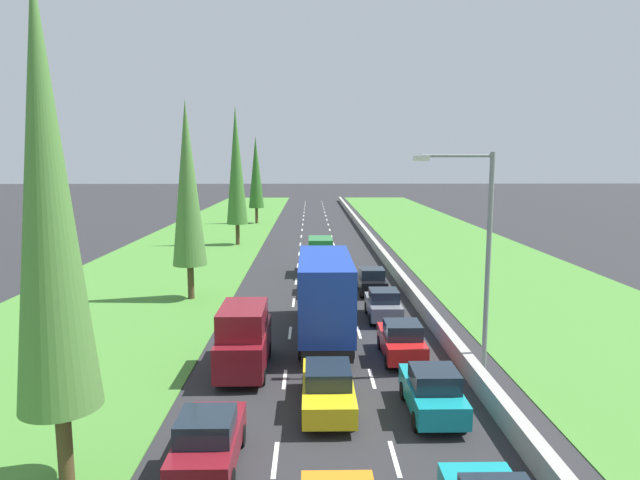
% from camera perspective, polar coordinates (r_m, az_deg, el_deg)
% --- Properties ---
extents(ground_plane, '(300.00, 300.00, 0.00)m').
position_cam_1_polar(ground_plane, '(60.69, -0.34, -0.01)').
color(ground_plane, '#28282B').
rests_on(ground_plane, ground).
extents(grass_verge_left, '(14.00, 140.00, 0.04)m').
position_cam_1_polar(grass_verge_left, '(61.85, -12.14, -0.02)').
color(grass_verge_left, '#478433').
rests_on(grass_verge_left, ground).
extents(grass_verge_right, '(14.00, 140.00, 0.04)m').
position_cam_1_polar(grass_verge_right, '(62.53, 12.93, 0.04)').
color(grass_verge_right, '#478433').
rests_on(grass_verge_right, ground).
extents(median_barrier, '(0.44, 120.00, 0.85)m').
position_cam_1_polar(median_barrier, '(60.97, 5.03, 0.40)').
color(median_barrier, '#9E9B93').
rests_on(median_barrier, ground).
extents(lane_markings, '(3.64, 116.00, 0.01)m').
position_cam_1_polar(lane_markings, '(60.69, -0.34, -0.00)').
color(lane_markings, white).
rests_on(lane_markings, ground).
extents(teal_hatchback_right_lane, '(1.74, 3.90, 1.72)m').
position_cam_1_polar(teal_hatchback_right_lane, '(19.95, 11.53, -15.07)').
color(teal_hatchback_right_lane, teal).
rests_on(teal_hatchback_right_lane, ground).
extents(red_hatchback_right_lane, '(1.74, 3.90, 1.72)m').
position_cam_1_polar(red_hatchback_right_lane, '(24.88, 8.40, -10.23)').
color(red_hatchback_right_lane, red).
rests_on(red_hatchback_right_lane, ground).
extents(maroon_hatchback_left_lane, '(1.74, 3.90, 1.72)m').
position_cam_1_polar(maroon_hatchback_left_lane, '(16.85, -11.46, -19.64)').
color(maroon_hatchback_left_lane, maroon).
rests_on(maroon_hatchback_left_lane, ground).
extents(yellow_sedan_centre_lane, '(1.82, 4.50, 1.64)m').
position_cam_1_polar(yellow_sedan_centre_lane, '(19.96, 0.81, -14.96)').
color(yellow_sedan_centre_lane, yellow).
rests_on(yellow_sedan_centre_lane, ground).
extents(blue_box_truck_centre_lane, '(2.46, 9.40, 4.18)m').
position_cam_1_polar(blue_box_truck_centre_lane, '(27.18, 0.48, -5.60)').
color(blue_box_truck_centre_lane, black).
rests_on(blue_box_truck_centre_lane, ground).
extents(white_sedan_centre_lane, '(1.82, 4.50, 1.64)m').
position_cam_1_polar(white_sedan_centre_lane, '(36.82, -0.05, -4.11)').
color(white_sedan_centre_lane, white).
rests_on(white_sedan_centre_lane, ground).
extents(grey_hatchback_right_lane, '(1.74, 3.90, 1.72)m').
position_cam_1_polar(grey_hatchback_right_lane, '(30.68, 6.54, -6.64)').
color(grey_hatchback_right_lane, slate).
rests_on(grey_hatchback_right_lane, ground).
extents(maroon_van_left_lane, '(1.96, 4.90, 2.82)m').
position_cam_1_polar(maroon_van_left_lane, '(23.32, -7.86, -10.03)').
color(maroon_van_left_lane, maroon).
rests_on(maroon_van_left_lane, ground).
extents(black_hatchback_right_lane, '(1.74, 3.90, 1.72)m').
position_cam_1_polar(black_hatchback_right_lane, '(36.47, 5.35, -4.23)').
color(black_hatchback_right_lane, black).
rests_on(black_hatchback_right_lane, ground).
extents(green_van_centre_lane, '(1.96, 4.90, 2.82)m').
position_cam_1_polar(green_van_centre_lane, '(42.50, 0.03, -1.64)').
color(green_van_centre_lane, '#237A33').
rests_on(green_van_centre_lane, ground).
extents(poplar_tree_nearest, '(2.14, 2.14, 13.43)m').
position_cam_1_polar(poplar_tree_nearest, '(15.51, -26.33, 4.03)').
color(poplar_tree_nearest, '#4C3823').
rests_on(poplar_tree_nearest, ground).
extents(poplar_tree_second, '(2.11, 2.11, 12.35)m').
position_cam_1_polar(poplar_tree_second, '(34.96, -13.51, 5.62)').
color(poplar_tree_second, '#4C3823').
rests_on(poplar_tree_second, ground).
extents(poplar_tree_third, '(2.15, 2.15, 14.14)m').
position_cam_1_polar(poplar_tree_third, '(57.24, -8.64, 7.56)').
color(poplar_tree_third, '#4C3823').
rests_on(poplar_tree_third, ground).
extents(poplar_tree_fourth, '(2.10, 2.10, 11.99)m').
position_cam_1_polar(poplar_tree_fourth, '(76.85, -6.63, 6.94)').
color(poplar_tree_fourth, '#4C3823').
rests_on(poplar_tree_fourth, ground).
extents(street_light_mast, '(3.20, 0.28, 9.00)m').
position_cam_1_polar(street_light_mast, '(22.97, 16.20, -0.72)').
color(street_light_mast, gray).
rests_on(street_light_mast, ground).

